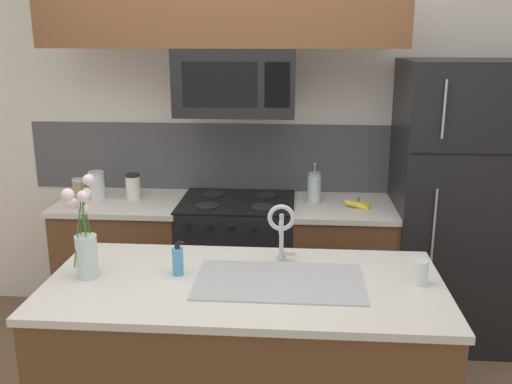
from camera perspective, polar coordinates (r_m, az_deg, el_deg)
The scene contains 18 objects.
rear_partition at distance 4.07m, azimuth 2.86°, elevation 5.64°, with size 5.20×0.10×2.60m, color silver.
splash_band at distance 4.06m, azimuth -1.43°, elevation 3.48°, with size 3.04×0.01×0.48m, color #4C4C51.
back_counter_left at distance 4.11m, azimuth -12.87°, elevation -6.88°, with size 0.84×0.65×0.91m.
back_counter_right at distance 3.95m, azimuth 8.51°, elevation -7.60°, with size 0.68×0.65×0.91m.
stove_range at distance 3.96m, azimuth -1.84°, elevation -7.30°, with size 0.76×0.64×0.93m.
microwave at distance 3.64m, azimuth -2.04°, elevation 10.94°, with size 0.74×0.40×0.41m.
refrigerator at distance 3.95m, azimuth 20.01°, elevation -1.20°, with size 0.89×0.74×1.85m.
storage_jar_tall at distance 4.08m, azimuth -17.29°, elevation 0.34°, with size 0.08×0.08×0.14m.
storage_jar_medium at distance 4.03m, azimuth -15.64°, elevation 0.69°, with size 0.11×0.11×0.19m.
storage_jar_short at distance 3.96m, azimuth -12.19°, elevation 0.54°, with size 0.10×0.10×0.17m.
banana_bunch at distance 3.74m, azimuth 10.19°, elevation -1.24°, with size 0.19×0.12×0.08m.
french_press at distance 3.82m, azimuth 5.84°, elevation 0.46°, with size 0.09×0.09×0.27m.
island_counter at distance 2.84m, azimuth -1.11°, elevation -17.28°, with size 1.80×0.86×0.91m.
kitchen_sink at distance 2.64m, azimuth 2.32°, elevation -10.35°, with size 0.76×0.44×0.16m.
sink_faucet at distance 2.74m, azimuth 2.56°, elevation -3.34°, with size 0.14×0.14×0.31m.
dish_soap_bottle at distance 2.68m, azimuth -7.83°, elevation -6.83°, with size 0.06×0.05×0.16m.
spare_glass at distance 2.67m, azimuth 16.09°, elevation -7.74°, with size 0.07×0.07×0.11m.
flower_vase at distance 2.72m, azimuth -16.70°, elevation -4.88°, with size 0.13×0.18×0.48m.
Camera 1 is at (0.40, -2.73, 1.99)m, focal length 40.00 mm.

